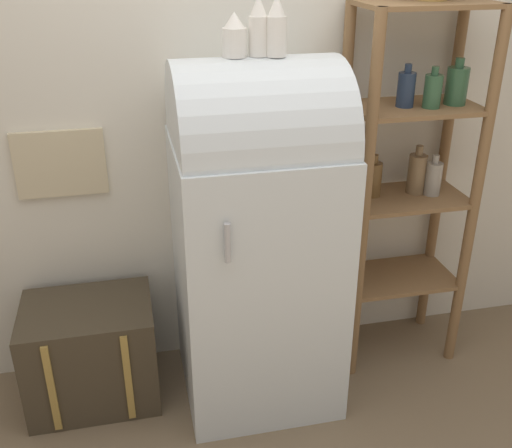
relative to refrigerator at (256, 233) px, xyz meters
The scene contains 8 objects.
ground_plane 0.84m from the refrigerator, 89.99° to the right, with size 12.00×12.00×0.00m, color #7A664C.
wall_back 0.65m from the refrigerator, 90.78° to the left, with size 7.00×0.09×2.70m.
refrigerator is the anchor object (origin of this frame).
suitcase_trunk 0.95m from the refrigerator, behind, with size 0.57×0.44×0.49m.
shelf_unit 0.78m from the refrigerator, ahead, with size 0.58×0.37×1.72m.
vase_left 0.82m from the refrigerator, 169.54° to the left, with size 0.09×0.09×0.16m.
vase_center 0.84m from the refrigerator, 50.41° to the left, with size 0.07×0.07×0.22m.
vase_right 0.85m from the refrigerator, ahead, with size 0.08×0.08×0.22m.
Camera 1 is at (-0.50, -2.03, 1.95)m, focal length 42.00 mm.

